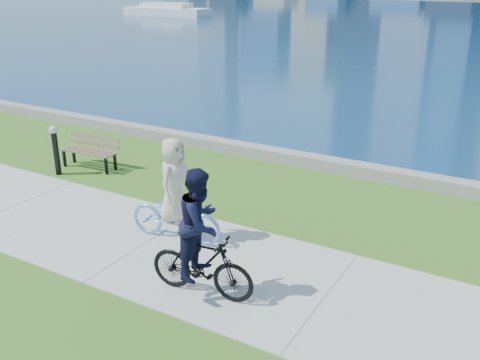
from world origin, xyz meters
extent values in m
plane|color=#325F19|center=(0.00, 0.00, 0.00)|extent=(320.00, 320.00, 0.00)
cube|color=#A7A7A2|center=(0.00, 0.00, 0.01)|extent=(80.00, 3.50, 0.02)
cube|color=gray|center=(0.00, 6.20, 0.17)|extent=(90.00, 0.50, 0.35)
cube|color=white|center=(-39.75, 52.55, 0.52)|extent=(12.25, 3.50, 1.05)
cube|color=white|center=(-39.75, 52.55, 1.36)|extent=(7.00, 2.62, 0.61)
cube|color=black|center=(-5.16, 2.61, 0.25)|extent=(0.07, 0.07, 0.49)
cube|color=black|center=(-3.64, 2.73, 0.25)|extent=(0.07, 0.07, 0.49)
cube|color=black|center=(-5.19, 3.00, 0.25)|extent=(0.07, 0.07, 0.49)
cube|color=black|center=(-3.67, 3.12, 0.25)|extent=(0.07, 0.07, 0.49)
cube|color=brown|center=(-4.40, 2.67, 0.51)|extent=(1.75, 0.24, 0.04)
cube|color=brown|center=(-4.41, 2.84, 0.51)|extent=(1.75, 0.24, 0.04)
cube|color=brown|center=(-4.43, 3.02, 0.51)|extent=(1.75, 0.24, 0.04)
cube|color=brown|center=(-4.44, 3.15, 0.66)|extent=(1.75, 0.20, 0.13)
cube|color=brown|center=(-4.44, 3.18, 0.84)|extent=(1.75, 0.20, 0.13)
cylinder|color=black|center=(-4.81, 2.05, 0.63)|extent=(0.16, 0.16, 1.25)
sphere|color=silver|center=(-4.81, 2.05, 1.30)|extent=(0.23, 0.23, 0.23)
imported|color=#619CED|center=(0.45, 0.51, 0.56)|extent=(1.00, 2.14, 1.08)
imported|color=silver|center=(0.45, 0.51, 1.35)|extent=(0.70, 0.96, 1.80)
imported|color=black|center=(2.10, -0.97, 0.61)|extent=(0.79, 2.00, 1.17)
imported|color=black|center=(2.10, -0.97, 1.41)|extent=(0.82, 1.00, 1.92)
camera|label=1|loc=(6.72, -7.59, 5.29)|focal=40.00mm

